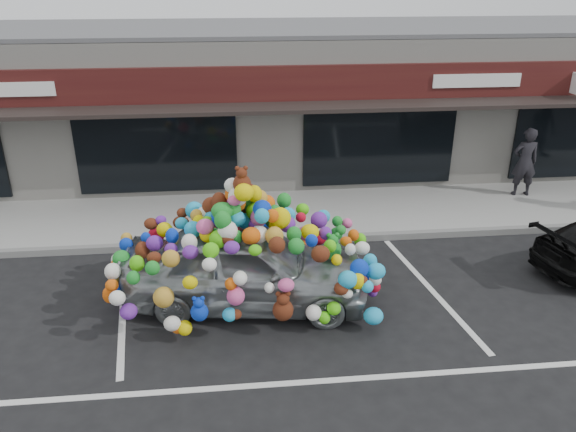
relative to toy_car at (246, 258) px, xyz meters
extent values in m
plane|color=black|center=(0.84, -0.09, -0.96)|extent=(90.00, 90.00, 0.00)
cube|color=silver|center=(0.84, 8.41, 1.14)|extent=(24.00, 6.00, 4.20)
cube|color=#59595B|center=(0.84, 8.41, 3.29)|extent=(24.00, 6.00, 0.12)
cube|color=#390F10|center=(0.84, 5.33, 2.19)|extent=(24.00, 0.18, 0.90)
cube|color=black|center=(0.84, 4.81, 1.69)|extent=(24.00, 1.20, 0.10)
cube|color=white|center=(-5.66, 5.21, 2.19)|extent=(2.40, 0.04, 0.35)
cube|color=white|center=(6.34, 5.21, 2.19)|extent=(2.40, 0.04, 0.35)
cube|color=black|center=(-2.16, 5.38, 0.49)|extent=(4.20, 0.12, 2.30)
cube|color=black|center=(3.84, 5.38, 0.49)|extent=(4.20, 0.12, 2.30)
cube|color=gray|center=(0.84, 3.91, -0.88)|extent=(26.00, 3.00, 0.15)
cube|color=slate|center=(0.84, 2.41, -0.88)|extent=(26.00, 0.18, 0.16)
cube|color=silver|center=(-2.36, 0.11, -0.95)|extent=(0.73, 4.37, 0.01)
cube|color=silver|center=(3.64, 0.11, -0.95)|extent=(0.73, 4.37, 0.01)
cube|color=silver|center=(2.84, -2.39, -0.95)|extent=(14.00, 0.12, 0.01)
imported|color=gray|center=(0.00, 0.00, -0.18)|extent=(2.42, 4.76, 1.55)
ellipsoid|color=red|center=(0.00, 0.00, 1.18)|extent=(1.61, 2.08, 1.16)
sphere|color=#FBFF02|center=(1.59, -0.15, 0.15)|extent=(0.34, 0.34, 0.34)
sphere|color=#1361FA|center=(0.60, -1.00, -0.41)|extent=(0.36, 0.36, 0.36)
sphere|color=green|center=(-0.80, 0.99, -0.36)|extent=(0.30, 0.30, 0.30)
sphere|color=#DB6486|center=(0.00, 0.00, 1.71)|extent=(0.32, 0.32, 0.32)
sphere|color=red|center=(-1.37, 0.10, 0.16)|extent=(0.30, 0.30, 0.30)
imported|color=black|center=(7.66, 4.48, 0.13)|extent=(0.72, 0.50, 1.88)
camera|label=1|loc=(-0.17, -9.20, 4.86)|focal=35.00mm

